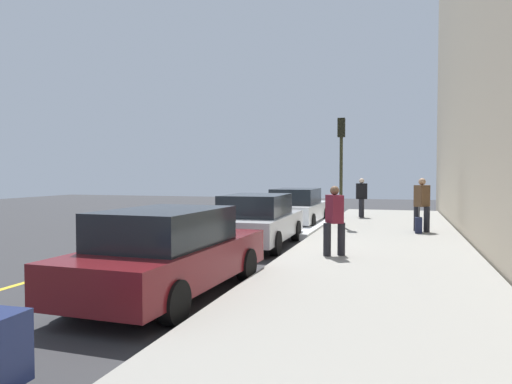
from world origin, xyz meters
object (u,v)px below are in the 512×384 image
at_px(parked_car_maroon, 170,252).
at_px(parked_car_silver, 258,220).
at_px(pedestrian_black_coat, 362,196).
at_px(traffic_light_pole, 341,153).
at_px(pedestrian_brown_coat, 422,203).
at_px(parked_car_white, 297,207).
at_px(rolling_suitcase, 419,225).
at_px(pedestrian_burgundy_coat, 334,219).

height_order(parked_car_maroon, parked_car_silver, same).
xyz_separation_m(parked_car_silver, pedestrian_black_coat, (8.73, -2.26, 0.32)).
xyz_separation_m(parked_car_silver, traffic_light_pole, (4.83, -1.80, 2.13)).
xyz_separation_m(pedestrian_brown_coat, pedestrian_black_coat, (4.84, 2.36, -0.03)).
xyz_separation_m(parked_car_white, rolling_suitcase, (-2.21, -4.54, -0.35)).
relative_size(parked_car_maroon, parked_car_silver, 1.05).
height_order(parked_car_white, pedestrian_brown_coat, pedestrian_brown_coat).
relative_size(pedestrian_burgundy_coat, pedestrian_brown_coat, 0.92).
bearing_deg(parked_car_maroon, pedestrian_burgundy_coat, -29.31).
relative_size(parked_car_silver, pedestrian_burgundy_coat, 2.74).
height_order(pedestrian_brown_coat, pedestrian_black_coat, pedestrian_brown_coat).
bearing_deg(pedestrian_black_coat, parked_car_silver, 165.50).
height_order(parked_car_maroon, pedestrian_brown_coat, pedestrian_brown_coat).
xyz_separation_m(pedestrian_brown_coat, rolling_suitcase, (-0.47, 0.11, -0.70)).
xyz_separation_m(parked_car_maroon, parked_car_white, (11.41, 0.18, 0.00)).
bearing_deg(pedestrian_burgundy_coat, traffic_light_pole, 5.42).
bearing_deg(parked_car_white, pedestrian_burgundy_coat, -161.54).
height_order(pedestrian_burgundy_coat, pedestrian_brown_coat, pedestrian_brown_coat).
distance_m(pedestrian_brown_coat, rolling_suitcase, 0.85).
distance_m(parked_car_silver, pedestrian_brown_coat, 6.05).
distance_m(parked_car_white, pedestrian_burgundy_coat, 7.77).
relative_size(parked_car_silver, pedestrian_black_coat, 2.61).
bearing_deg(parked_car_silver, parked_car_maroon, -178.48).
xyz_separation_m(pedestrian_burgundy_coat, pedestrian_black_coat, (10.47, 0.17, 0.04)).
bearing_deg(traffic_light_pole, pedestrian_burgundy_coat, -174.58).
xyz_separation_m(parked_car_maroon, rolling_suitcase, (9.21, -4.36, -0.35)).
xyz_separation_m(parked_car_maroon, pedestrian_black_coat, (14.53, -2.10, 0.32)).
bearing_deg(parked_car_silver, parked_car_white, 0.30).
bearing_deg(parked_car_maroon, pedestrian_brown_coat, -24.78).
relative_size(parked_car_maroon, pedestrian_black_coat, 2.73).
relative_size(traffic_light_pole, rolling_suitcase, 4.56).
bearing_deg(parked_car_white, rolling_suitcase, -115.91).
relative_size(pedestrian_black_coat, rolling_suitcase, 1.99).
distance_m(traffic_light_pole, rolling_suitcase, 3.93).
distance_m(parked_car_maroon, pedestrian_brown_coat, 10.67).
relative_size(parked_car_white, traffic_light_pole, 1.18).
xyz_separation_m(parked_car_white, pedestrian_black_coat, (3.11, -2.29, 0.32)).
bearing_deg(pedestrian_brown_coat, traffic_light_pole, 71.51).
bearing_deg(pedestrian_brown_coat, rolling_suitcase, 166.60).
bearing_deg(pedestrian_black_coat, parked_car_white, 143.69).
distance_m(parked_car_silver, pedestrian_burgundy_coat, 3.00).
relative_size(parked_car_white, pedestrian_black_coat, 2.71).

